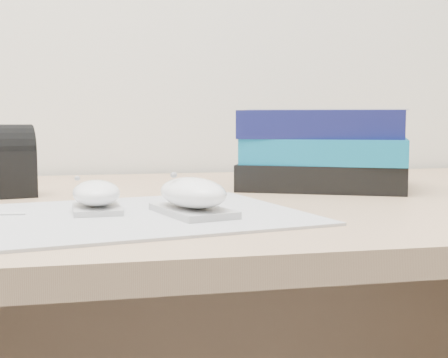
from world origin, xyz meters
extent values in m
cube|color=#A87F5D|center=(0.00, 1.58, 0.71)|extent=(1.60, 0.80, 0.03)
cube|color=#A87F5D|center=(0.00, 1.96, 0.35)|extent=(1.52, 0.03, 0.35)
cube|color=gray|center=(-0.24, 1.41, 0.73)|extent=(0.44, 0.38, 0.00)
cube|color=#AFB0B2|center=(-0.27, 1.45, 0.74)|extent=(0.06, 0.10, 0.01)
ellipsoid|color=white|center=(-0.27, 1.45, 0.76)|extent=(0.06, 0.10, 0.03)
ellipsoid|color=#9B9C9E|center=(-0.30, 1.45, 0.77)|extent=(0.01, 0.01, 0.01)
cube|color=#A8A8AB|center=(-0.17, 1.40, 0.74)|extent=(0.09, 0.13, 0.01)
ellipsoid|color=white|center=(-0.17, 1.40, 0.76)|extent=(0.09, 0.13, 0.03)
ellipsoid|color=#959598|center=(-0.19, 1.40, 0.78)|extent=(0.01, 0.01, 0.01)
cube|color=black|center=(0.10, 1.66, 0.75)|extent=(0.32, 0.30, 0.04)
cube|color=#0E6C98|center=(0.10, 1.65, 0.79)|extent=(0.32, 0.29, 0.04)
cube|color=#10134B|center=(0.10, 1.66, 0.83)|extent=(0.31, 0.28, 0.04)
cube|color=silver|center=(0.10, 1.64, 0.86)|extent=(0.25, 0.15, 0.00)
camera|label=1|loc=(-0.28, 0.69, 0.84)|focal=50.00mm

